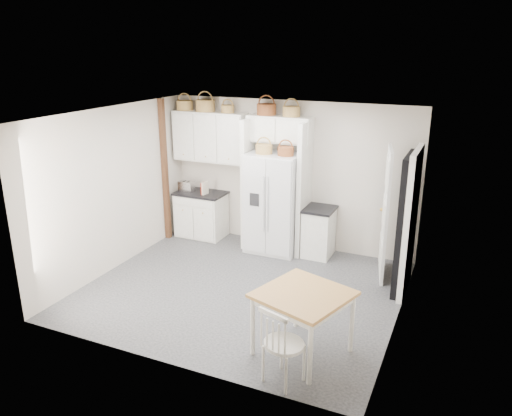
% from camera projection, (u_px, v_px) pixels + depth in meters
% --- Properties ---
extents(floor, '(4.50, 4.50, 0.00)m').
position_uv_depth(floor, '(242.00, 289.00, 7.48)').
color(floor, '#252429').
rests_on(floor, ground).
extents(ceiling, '(4.50, 4.50, 0.00)m').
position_uv_depth(ceiling, '(241.00, 115.00, 6.66)').
color(ceiling, white).
rests_on(ceiling, wall_back).
extents(wall_back, '(4.50, 0.00, 4.50)m').
position_uv_depth(wall_back, '(290.00, 175.00, 8.81)').
color(wall_back, beige).
rests_on(wall_back, floor).
extents(wall_left, '(0.00, 4.00, 4.00)m').
position_uv_depth(wall_left, '(114.00, 189.00, 7.94)').
color(wall_left, beige).
rests_on(wall_left, floor).
extents(wall_right, '(0.00, 4.00, 4.00)m').
position_uv_depth(wall_right, '(405.00, 230.00, 6.20)').
color(wall_right, beige).
rests_on(wall_right, floor).
extents(refrigerator, '(0.90, 0.73, 1.75)m').
position_uv_depth(refrigerator, '(274.00, 203.00, 8.67)').
color(refrigerator, silver).
rests_on(refrigerator, floor).
extents(base_cab_left, '(0.89, 0.56, 0.82)m').
position_uv_depth(base_cab_left, '(201.00, 215.00, 9.47)').
color(base_cab_left, silver).
rests_on(base_cab_left, floor).
extents(base_cab_right, '(0.47, 0.56, 0.82)m').
position_uv_depth(base_cab_right, '(319.00, 233.00, 8.57)').
color(base_cab_right, silver).
rests_on(base_cab_right, floor).
extents(dining_table, '(1.19, 1.19, 0.79)m').
position_uv_depth(dining_table, '(303.00, 323.00, 5.83)').
color(dining_table, '#AD7133').
rests_on(dining_table, floor).
extents(windsor_chair, '(0.56, 0.53, 0.92)m').
position_uv_depth(windsor_chair, '(284.00, 344.00, 5.30)').
color(windsor_chair, silver).
rests_on(windsor_chair, floor).
extents(counter_left, '(0.93, 0.60, 0.04)m').
position_uv_depth(counter_left, '(201.00, 193.00, 9.33)').
color(counter_left, black).
rests_on(counter_left, base_cab_left).
extents(counter_right, '(0.50, 0.60, 0.04)m').
position_uv_depth(counter_right, '(320.00, 209.00, 8.44)').
color(counter_right, black).
rests_on(counter_right, base_cab_right).
extents(toaster, '(0.29, 0.18, 0.20)m').
position_uv_depth(toaster, '(187.00, 186.00, 9.34)').
color(toaster, silver).
rests_on(toaster, counter_left).
extents(cookbook_red, '(0.04, 0.15, 0.22)m').
position_uv_depth(cookbook_red, '(203.00, 188.00, 9.18)').
color(cookbook_red, '#A11909').
rests_on(cookbook_red, counter_left).
extents(cookbook_cream, '(0.06, 0.16, 0.24)m').
position_uv_depth(cookbook_cream, '(205.00, 188.00, 9.17)').
color(cookbook_cream, beige).
rests_on(cookbook_cream, counter_left).
extents(basket_upper_a, '(0.31, 0.31, 0.17)m').
position_uv_depth(basket_upper_a, '(185.00, 105.00, 9.08)').
color(basket_upper_a, olive).
rests_on(basket_upper_a, upper_cabinet).
extents(basket_upper_b, '(0.35, 0.35, 0.20)m').
position_uv_depth(basket_upper_b, '(205.00, 106.00, 8.91)').
color(basket_upper_b, olive).
rests_on(basket_upper_b, upper_cabinet).
extents(basket_upper_c, '(0.23, 0.23, 0.13)m').
position_uv_depth(basket_upper_c, '(228.00, 109.00, 8.75)').
color(basket_upper_c, olive).
rests_on(basket_upper_c, upper_cabinet).
extents(basket_bridge_a, '(0.33, 0.33, 0.19)m').
position_uv_depth(basket_bridge_a, '(266.00, 110.00, 8.46)').
color(basket_bridge_a, brown).
rests_on(basket_bridge_a, bridge_cabinet).
extents(basket_bridge_b, '(0.29, 0.29, 0.17)m').
position_uv_depth(basket_bridge_b, '(291.00, 111.00, 8.29)').
color(basket_bridge_b, olive).
rests_on(basket_bridge_b, bridge_cabinet).
extents(basket_fridge_a, '(0.29, 0.29, 0.15)m').
position_uv_depth(basket_fridge_a, '(264.00, 149.00, 8.35)').
color(basket_fridge_a, olive).
rests_on(basket_fridge_a, refrigerator).
extents(basket_fridge_b, '(0.27, 0.27, 0.15)m').
position_uv_depth(basket_fridge_b, '(286.00, 151.00, 8.20)').
color(basket_fridge_b, brown).
rests_on(basket_fridge_b, refrigerator).
extents(upper_cabinet, '(1.40, 0.34, 0.90)m').
position_uv_depth(upper_cabinet, '(210.00, 137.00, 9.05)').
color(upper_cabinet, silver).
rests_on(upper_cabinet, wall_back).
extents(bridge_cabinet, '(1.12, 0.34, 0.45)m').
position_uv_depth(bridge_cabinet, '(280.00, 129.00, 8.46)').
color(bridge_cabinet, silver).
rests_on(bridge_cabinet, wall_back).
extents(fridge_panel_left, '(0.08, 0.60, 2.30)m').
position_uv_depth(fridge_panel_left, '(250.00, 183.00, 8.85)').
color(fridge_panel_left, silver).
rests_on(fridge_panel_left, floor).
extents(fridge_panel_right, '(0.08, 0.60, 2.30)m').
position_uv_depth(fridge_panel_right, '(304.00, 190.00, 8.45)').
color(fridge_panel_right, silver).
rests_on(fridge_panel_right, floor).
extents(trim_post, '(0.09, 0.09, 2.60)m').
position_uv_depth(trim_post, '(165.00, 171.00, 9.09)').
color(trim_post, '#422B17').
rests_on(trim_post, floor).
extents(doorway_void, '(0.18, 0.85, 2.05)m').
position_uv_depth(doorway_void, '(407.00, 224.00, 7.19)').
color(doorway_void, black).
rests_on(doorway_void, floor).
extents(door_slab, '(0.21, 0.79, 2.05)m').
position_uv_depth(door_slab, '(386.00, 214.00, 7.62)').
color(door_slab, white).
rests_on(door_slab, floor).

